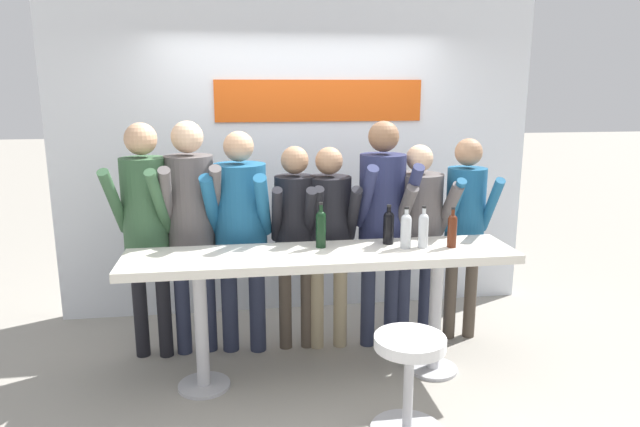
# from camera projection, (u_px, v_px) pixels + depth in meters

# --- Properties ---
(ground_plane) EXTENTS (40.00, 40.00, 0.00)m
(ground_plane) POSITION_uv_depth(u_px,v_px,m) (322.00, 378.00, 4.08)
(ground_plane) COLOR gray
(back_wall) EXTENTS (4.27, 0.12, 2.82)m
(back_wall) POSITION_uv_depth(u_px,v_px,m) (299.00, 157.00, 5.14)
(back_wall) COLOR silver
(back_wall) RESTS_ON ground_plane
(tasting_table) EXTENTS (2.67, 0.56, 0.94)m
(tasting_table) POSITION_uv_depth(u_px,v_px,m) (322.00, 271.00, 3.91)
(tasting_table) COLOR silver
(tasting_table) RESTS_ON ground_plane
(bar_stool) EXTENTS (0.44, 0.44, 0.62)m
(bar_stool) POSITION_uv_depth(u_px,v_px,m) (409.00, 369.00, 3.35)
(bar_stool) COLOR #B2B2B7
(bar_stool) RESTS_ON ground_plane
(person_far_left) EXTENTS (0.46, 0.59, 1.79)m
(person_far_left) POSITION_uv_depth(u_px,v_px,m) (145.00, 214.00, 4.17)
(person_far_left) COLOR black
(person_far_left) RESTS_ON ground_plane
(person_left) EXTENTS (0.46, 0.58, 1.80)m
(person_left) POSITION_uv_depth(u_px,v_px,m) (191.00, 213.00, 4.25)
(person_left) COLOR #23283D
(person_left) RESTS_ON ground_plane
(person_center_left) EXTENTS (0.52, 0.61, 1.73)m
(person_center_left) POSITION_uv_depth(u_px,v_px,m) (241.00, 220.00, 4.28)
(person_center_left) COLOR #23283D
(person_center_left) RESTS_ON ground_plane
(person_center) EXTENTS (0.38, 0.49, 1.61)m
(person_center) POSITION_uv_depth(u_px,v_px,m) (295.00, 225.00, 4.35)
(person_center) COLOR #473D33
(person_center) RESTS_ON ground_plane
(person_center_right) EXTENTS (0.41, 0.51, 1.60)m
(person_center_right) POSITION_uv_depth(u_px,v_px,m) (329.00, 227.00, 4.36)
(person_center_right) COLOR gray
(person_center_right) RESTS_ON ground_plane
(person_right) EXTENTS (0.43, 0.55, 1.79)m
(person_right) POSITION_uv_depth(u_px,v_px,m) (382.00, 209.00, 4.38)
(person_right) COLOR #23283D
(person_right) RESTS_ON ground_plane
(person_far_right) EXTENTS (0.50, 0.57, 1.61)m
(person_far_right) POSITION_uv_depth(u_px,v_px,m) (418.00, 224.00, 4.48)
(person_far_right) COLOR #23283D
(person_far_right) RESTS_ON ground_plane
(person_rightmost) EXTENTS (0.39, 0.51, 1.65)m
(person_rightmost) POSITION_uv_depth(u_px,v_px,m) (465.00, 216.00, 4.53)
(person_rightmost) COLOR #473D33
(person_rightmost) RESTS_ON ground_plane
(wine_bottle_0) EXTENTS (0.08, 0.08, 0.28)m
(wine_bottle_0) POSITION_uv_depth(u_px,v_px,m) (389.00, 226.00, 4.05)
(wine_bottle_0) COLOR black
(wine_bottle_0) RESTS_ON tasting_table
(wine_bottle_1) EXTENTS (0.07, 0.07, 0.32)m
(wine_bottle_1) POSITION_uv_depth(u_px,v_px,m) (321.00, 227.00, 3.96)
(wine_bottle_1) COLOR black
(wine_bottle_1) RESTS_ON tasting_table
(wine_bottle_2) EXTENTS (0.07, 0.07, 0.30)m
(wine_bottle_2) POSITION_uv_depth(u_px,v_px,m) (423.00, 229.00, 3.96)
(wine_bottle_2) COLOR #B7BCC1
(wine_bottle_2) RESTS_ON tasting_table
(wine_bottle_3) EXTENTS (0.07, 0.07, 0.29)m
(wine_bottle_3) POSITION_uv_depth(u_px,v_px,m) (406.00, 229.00, 3.94)
(wine_bottle_3) COLOR #B7BCC1
(wine_bottle_3) RESTS_ON tasting_table
(wine_bottle_4) EXTENTS (0.06, 0.06, 0.29)m
(wine_bottle_4) POSITION_uv_depth(u_px,v_px,m) (452.00, 229.00, 3.97)
(wine_bottle_4) COLOR #4C1E0F
(wine_bottle_4) RESTS_ON tasting_table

